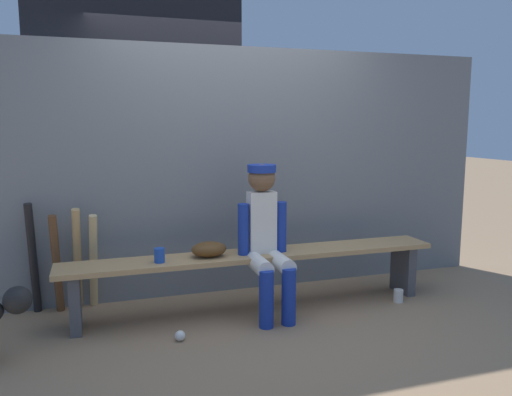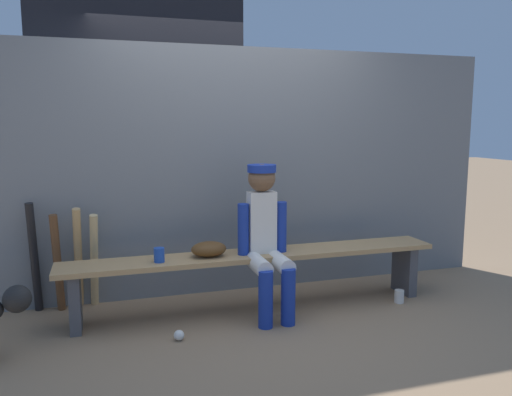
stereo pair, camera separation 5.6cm
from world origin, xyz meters
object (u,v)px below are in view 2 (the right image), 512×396
(cup_on_bench, at_px, (159,255))
(scoreboard, at_px, (147,44))
(baseball, at_px, (179,335))
(bat_wood_dark, at_px, (58,263))
(bat_wood_tan, at_px, (78,258))
(bat_wood_natural, at_px, (94,261))
(baseball_glove, at_px, (209,249))
(cup_on_ground, at_px, (399,296))
(player_seated, at_px, (266,234))
(bat_aluminum_black, at_px, (34,258))
(dugout_bench, at_px, (256,264))

(cup_on_bench, height_order, scoreboard, scoreboard)
(baseball, bearing_deg, bat_wood_dark, 135.45)
(bat_wood_tan, bearing_deg, bat_wood_natural, -7.39)
(bat_wood_natural, height_order, bat_wood_dark, bat_wood_dark)
(baseball_glove, bearing_deg, cup_on_bench, -173.01)
(cup_on_ground, bearing_deg, bat_wood_dark, 167.16)
(player_seated, bearing_deg, bat_wood_dark, 161.71)
(bat_aluminum_black, relative_size, cup_on_bench, 8.24)
(bat_wood_natural, bearing_deg, bat_aluminum_black, 175.98)
(bat_wood_dark, height_order, baseball, bat_wood_dark)
(player_seated, xyz_separation_m, cup_on_ground, (1.17, -0.10, -0.60))
(player_seated, bearing_deg, baseball_glove, 165.51)
(baseball_glove, relative_size, bat_aluminum_black, 0.31)
(player_seated, height_order, baseball_glove, player_seated)
(bat_wood_dark, height_order, cup_on_ground, bat_wood_dark)
(player_seated, relative_size, bat_aluminum_black, 1.32)
(cup_on_ground, relative_size, cup_on_bench, 1.00)
(dugout_bench, bearing_deg, bat_wood_natural, 161.21)
(bat_wood_natural, xyz_separation_m, bat_wood_tan, (-0.12, 0.02, 0.03))
(dugout_bench, height_order, player_seated, player_seated)
(baseball, distance_m, scoreboard, 2.74)
(baseball_glove, bearing_deg, baseball, -126.52)
(cup_on_ground, distance_m, scoreboard, 3.24)
(player_seated, relative_size, baseball, 16.19)
(bat_wood_dark, bearing_deg, player_seated, -18.29)
(bat_wood_tan, bearing_deg, bat_aluminum_black, 177.25)
(bat_wood_natural, bearing_deg, player_seated, -22.50)
(baseball, xyz_separation_m, cup_on_ground, (1.91, 0.20, 0.02))
(player_seated, relative_size, cup_on_bench, 10.89)
(baseball_glove, xyz_separation_m, bat_wood_tan, (-1.00, 0.45, -0.11))
(dugout_bench, distance_m, cup_on_ground, 1.28)
(dugout_bench, bearing_deg, cup_on_ground, -10.08)
(cup_on_ground, relative_size, scoreboard, 0.03)
(baseball_glove, bearing_deg, cup_on_ground, -7.66)
(bat_wood_natural, xyz_separation_m, baseball, (0.56, -0.85, -0.37))
(dugout_bench, xyz_separation_m, bat_wood_dark, (-1.54, 0.41, 0.02))
(bat_wood_tan, bearing_deg, scoreboard, 47.43)
(bat_wood_dark, distance_m, cup_on_bench, 0.90)
(dugout_bench, bearing_deg, bat_aluminum_black, 164.97)
(dugout_bench, bearing_deg, scoreboard, 121.03)
(bat_wood_natural, distance_m, bat_wood_tan, 0.13)
(bat_wood_dark, height_order, bat_aluminum_black, bat_aluminum_black)
(player_seated, bearing_deg, bat_wood_tan, 158.72)
(cup_on_bench, bearing_deg, cup_on_ground, -4.80)
(dugout_bench, xyz_separation_m, bat_wood_tan, (-1.39, 0.45, 0.05))
(cup_on_ground, bearing_deg, baseball_glove, 172.34)
(baseball_glove, bearing_deg, bat_aluminum_black, 160.85)
(bat_wood_dark, distance_m, scoreboard, 2.17)
(bat_wood_dark, bearing_deg, scoreboard, 42.67)
(bat_wood_natural, height_order, cup_on_ground, bat_wood_natural)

